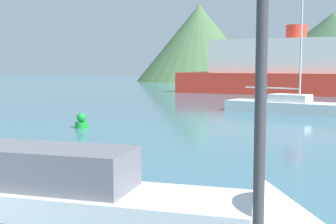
% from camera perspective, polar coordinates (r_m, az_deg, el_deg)
% --- Properties ---
extents(motorboat_near, '(8.88, 2.06, 2.05)m').
position_cam_1_polar(motorboat_near, '(9.52, -7.91, -10.90)').
color(motorboat_near, silver).
rests_on(motorboat_near, ground_plane).
extents(sailboat_inner, '(8.89, 4.56, 7.51)m').
position_cam_1_polar(sailboat_inner, '(32.19, 14.63, 0.73)').
color(sailboat_inner, white).
rests_on(sailboat_inner, ground_plane).
extents(ferry_distant, '(26.22, 12.03, 7.57)m').
position_cam_1_polar(ferry_distant, '(54.28, 15.27, 5.00)').
color(ferry_distant, red).
rests_on(ferry_distant, ground_plane).
extents(buoy_marker, '(0.67, 0.67, 0.77)m').
position_cam_1_polar(buoy_marker, '(24.22, -10.49, -1.16)').
color(buoy_marker, green).
rests_on(buoy_marker, ground_plane).
extents(hill_west, '(24.30, 24.30, 14.72)m').
position_cam_1_polar(hill_west, '(92.00, 3.80, 8.39)').
color(hill_west, '#476B42').
rests_on(hill_west, ground_plane).
extents(hill_central, '(33.32, 33.32, 13.34)m').
position_cam_1_polar(hill_central, '(97.98, 19.43, 7.52)').
color(hill_central, '#38563D').
rests_on(hill_central, ground_plane).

